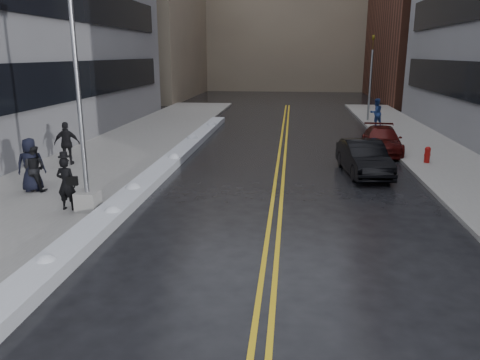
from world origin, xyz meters
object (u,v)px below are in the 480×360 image
(car_black, at_px, (364,158))
(car_maroon, at_px, (382,140))
(traffic_signal, at_px, (371,75))
(fire_hydrant, at_px, (427,154))
(lamppost, at_px, (82,135))
(pedestrian_b, at_px, (34,168))
(pedestrian_east, at_px, (376,113))
(pedestrian_d, at_px, (67,143))
(pedestrian_c, at_px, (31,165))
(pedestrian_fedora, at_px, (66,184))

(car_black, height_order, car_maroon, car_black)
(traffic_signal, bearing_deg, fire_hydrant, -87.95)
(lamppost, xyz_separation_m, fire_hydrant, (12.30, 8.00, -1.98))
(traffic_signal, xyz_separation_m, pedestrian_b, (-14.54, -20.16, -2.43))
(car_black, bearing_deg, fire_hydrant, 24.91)
(pedestrian_east, bearing_deg, pedestrian_d, 12.92)
(pedestrian_d, bearing_deg, pedestrian_c, 88.08)
(traffic_signal, relative_size, pedestrian_c, 3.15)
(traffic_signal, xyz_separation_m, pedestrian_d, (-15.28, -16.11, -2.31))
(pedestrian_b, xyz_separation_m, pedestrian_c, (-0.10, -0.01, 0.13))
(car_maroon, bearing_deg, pedestrian_fedora, -132.26)
(pedestrian_d, bearing_deg, pedestrian_fedora, 104.71)
(pedestrian_c, height_order, pedestrian_east, pedestrian_c)
(pedestrian_b, bearing_deg, pedestrian_d, -78.89)
(fire_hydrant, xyz_separation_m, pedestrian_d, (-15.78, -2.11, 0.54))
(traffic_signal, height_order, pedestrian_fedora, traffic_signal)
(car_black, xyz_separation_m, car_maroon, (1.56, 4.64, -0.06))
(pedestrian_d, bearing_deg, lamppost, 109.60)
(car_black, bearing_deg, car_maroon, 64.82)
(pedestrian_d, bearing_deg, traffic_signal, -144.50)
(traffic_signal, relative_size, car_maroon, 1.36)
(fire_hydrant, relative_size, pedestrian_b, 0.44)
(pedestrian_fedora, xyz_separation_m, car_maroon, (11.44, 10.77, -0.35))
(pedestrian_east, height_order, car_black, pedestrian_east)
(pedestrian_fedora, distance_m, car_maroon, 15.72)
(traffic_signal, relative_size, pedestrian_east, 3.20)
(fire_hydrant, relative_size, car_maroon, 0.17)
(fire_hydrant, height_order, car_maroon, car_maroon)
(fire_hydrant, relative_size, pedestrian_fedora, 0.44)
(lamppost, bearing_deg, pedestrian_east, 57.73)
(traffic_signal, bearing_deg, pedestrian_c, -125.97)
(pedestrian_c, xyz_separation_m, car_maroon, (13.64, 8.93, -0.46))
(traffic_signal, distance_m, pedestrian_east, 4.06)
(lamppost, relative_size, pedestrian_d, 4.06)
(pedestrian_c, bearing_deg, car_maroon, -167.00)
(pedestrian_c, relative_size, car_black, 0.45)
(traffic_signal, bearing_deg, pedestrian_fedora, -119.49)
(fire_hydrant, bearing_deg, pedestrian_east, 92.78)
(pedestrian_east, distance_m, car_black, 12.80)
(car_black, distance_m, car_maroon, 4.90)
(traffic_signal, distance_m, pedestrian_b, 24.97)
(fire_hydrant, bearing_deg, lamppost, -146.96)
(pedestrian_c, distance_m, car_maroon, 16.31)
(car_maroon, bearing_deg, fire_hydrant, -57.08)
(lamppost, bearing_deg, pedestrian_fedora, -179.46)
(pedestrian_c, distance_m, pedestrian_d, 4.11)
(lamppost, bearing_deg, pedestrian_b, 146.07)
(pedestrian_d, height_order, pedestrian_east, same)
(pedestrian_b, distance_m, pedestrian_east, 22.22)
(traffic_signal, bearing_deg, car_maroon, -95.09)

